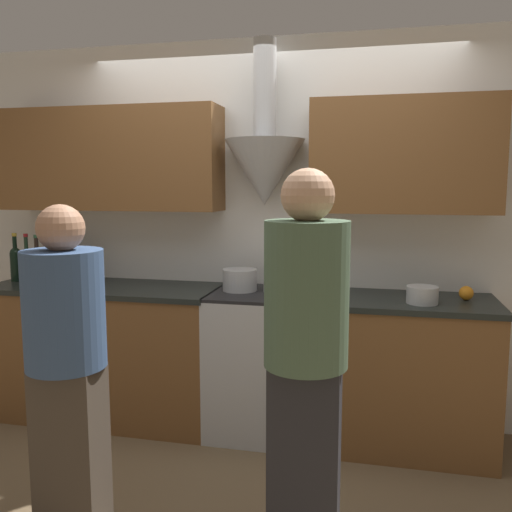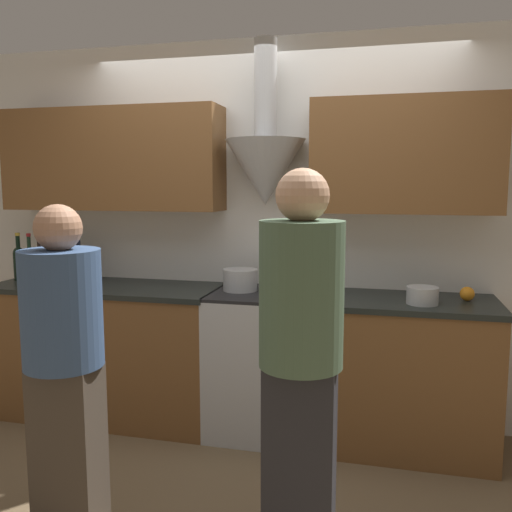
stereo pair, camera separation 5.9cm
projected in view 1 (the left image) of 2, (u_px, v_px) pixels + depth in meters
ground_plane at (247, 455)px, 3.28m from camera, size 12.00×12.00×0.00m
wall_back at (256, 207)px, 3.70m from camera, size 8.40×0.53×2.60m
counter_left at (107, 351)px, 3.80m from camera, size 1.60×0.62×0.94m
counter_right at (397, 372)px, 3.36m from camera, size 1.16×0.62×0.94m
stove_range at (259, 362)px, 3.56m from camera, size 0.62×0.60×0.94m
wine_bottle_0 at (16, 262)px, 3.90m from camera, size 0.08×0.08×0.35m
wine_bottle_1 at (27, 263)px, 3.86m from camera, size 0.07×0.07×0.35m
wine_bottle_2 at (37, 264)px, 3.85m from camera, size 0.08×0.08×0.34m
wine_bottle_3 at (53, 264)px, 3.85m from camera, size 0.08×0.08×0.34m
wine_bottle_4 at (64, 264)px, 3.82m from camera, size 0.07×0.07×0.32m
wine_bottle_5 at (77, 264)px, 3.80m from camera, size 0.08×0.08×0.33m
stock_pot at (240, 280)px, 3.55m from camera, size 0.23×0.23×0.14m
mixing_bowl at (282, 285)px, 3.51m from camera, size 0.24×0.24×0.08m
orange_fruit at (466, 293)px, 3.26m from camera, size 0.09×0.09×0.09m
saucepan at (422, 295)px, 3.16m from camera, size 0.18×0.18×0.10m
person_foreground_left at (67, 358)px, 2.46m from camera, size 0.36×0.36×1.54m
person_foreground_right at (306, 353)px, 2.24m from camera, size 0.35×0.35×1.69m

